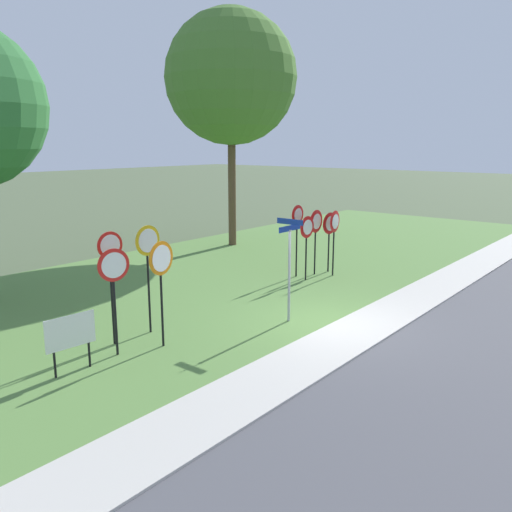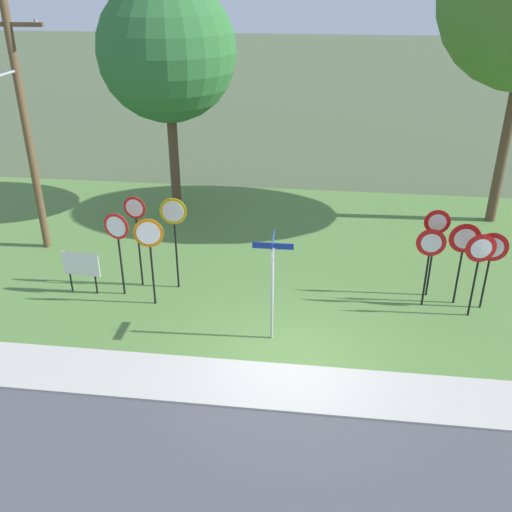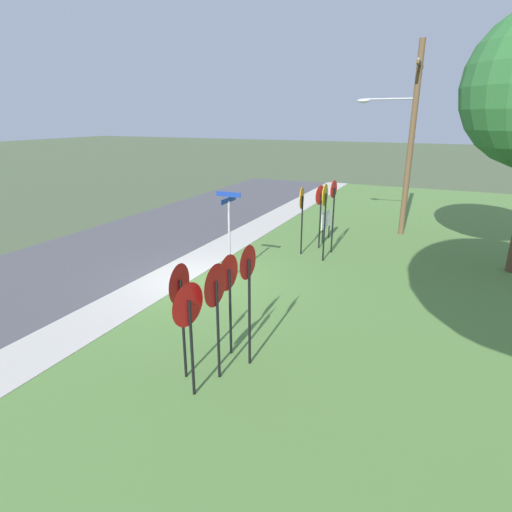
{
  "view_description": "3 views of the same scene",
  "coord_description": "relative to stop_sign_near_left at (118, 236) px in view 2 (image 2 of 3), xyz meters",
  "views": [
    {
      "loc": [
        -11.6,
        -6.88,
        4.76
      ],
      "look_at": [
        -0.07,
        2.55,
        1.56
      ],
      "focal_mm": 36.83,
      "sensor_mm": 36.0,
      "label": 1
    },
    {
      "loc": [
        0.55,
        -10.74,
        8.24
      ],
      "look_at": [
        -1.08,
        2.31,
        1.66
      ],
      "focal_mm": 39.91,
      "sensor_mm": 36.0,
      "label": 2
    },
    {
      "loc": [
        10.52,
        6.98,
        4.99
      ],
      "look_at": [
        0.61,
        2.47,
        1.34
      ],
      "focal_mm": 29.32,
      "sensor_mm": 36.0,
      "label": 3
    }
  ],
  "objects": [
    {
      "name": "stop_sign_far_center",
      "position": [
        1.43,
        0.57,
        0.22
      ],
      "size": [
        0.76,
        0.1,
        2.76
      ],
      "rotation": [
        0.0,
        0.0,
        0.03
      ],
      "color": "black",
      "rests_on": "grass_median"
    },
    {
      "name": "sidewalk_strip",
      "position": [
        4.9,
        -3.46,
        -1.81
      ],
      "size": [
        44.0,
        1.6,
        0.06
      ],
      "primitive_type": "cube",
      "color": "#BCB7AD",
      "rests_on": "ground_plane"
    },
    {
      "name": "yield_sign_far_right",
      "position": [
        9.88,
        0.48,
        -0.15
      ],
      "size": [
        0.8,
        0.14,
        2.24
      ],
      "rotation": [
        0.0,
        0.0,
        -0.14
      ],
      "color": "black",
      "rests_on": "grass_median"
    },
    {
      "name": "stop_sign_far_left",
      "position": [
        1.01,
        -0.4,
        0.06
      ],
      "size": [
        0.79,
        0.14,
        2.54
      ],
      "rotation": [
        0.0,
        0.0,
        0.14
      ],
      "color": "black",
      "rests_on": "grass_median"
    },
    {
      "name": "notice_board",
      "position": [
        -1.16,
        -0.02,
        -0.97
      ],
      "size": [
        1.1,
        0.12,
        1.25
      ],
      "rotation": [
        0.0,
        0.0,
        -0.08
      ],
      "color": "black",
      "rests_on": "grass_median"
    },
    {
      "name": "yield_sign_far_left",
      "position": [
        8.51,
        0.99,
        0.13
      ],
      "size": [
        0.69,
        0.1,
        2.6
      ],
      "rotation": [
        0.0,
        0.0,
        -0.02
      ],
      "color": "black",
      "rests_on": "grass_median"
    },
    {
      "name": "oak_tree_left",
      "position": [
        -0.14,
        6.67,
        3.95
      ],
      "size": [
        4.82,
        4.82,
        8.18
      ],
      "color": "brown",
      "rests_on": "grass_median"
    },
    {
      "name": "ground_plane",
      "position": [
        4.9,
        -2.66,
        -1.84
      ],
      "size": [
        160.0,
        160.0,
        0.0
      ],
      "primitive_type": "plane",
      "color": "#4C5B3D"
    },
    {
      "name": "street_name_post",
      "position": [
        4.37,
        -1.63,
        -0.13
      ],
      "size": [
        0.96,
        0.82,
        2.8
      ],
      "rotation": [
        0.0,
        0.0,
        0.02
      ],
      "color": "#9EA0A8",
      "rests_on": "grass_median"
    },
    {
      "name": "utility_pole",
      "position": [
        -3.59,
        2.56,
        2.46
      ],
      "size": [
        2.1,
        2.49,
        7.83
      ],
      "color": "brown",
      "rests_on": "grass_median"
    },
    {
      "name": "yield_sign_center",
      "position": [
        9.47,
        0.04,
        -0.02
      ],
      "size": [
        0.78,
        0.12,
        2.39
      ],
      "rotation": [
        0.0,
        0.0,
        0.1
      ],
      "color": "black",
      "rests_on": "grass_median"
    },
    {
      "name": "stop_sign_near_right",
      "position": [
        0.35,
        0.6,
        0.16
      ],
      "size": [
        0.64,
        0.11,
        2.75
      ],
      "rotation": [
        0.0,
        0.0,
        -0.1
      ],
      "color": "black",
      "rests_on": "grass_median"
    },
    {
      "name": "yield_sign_near_left",
      "position": [
        9.2,
        0.65,
        -0.02
      ],
      "size": [
        0.83,
        0.1,
        2.39
      ],
      "rotation": [
        0.0,
        0.0,
        0.01
      ],
      "color": "black",
      "rests_on": "grass_median"
    },
    {
      "name": "stop_sign_near_left",
      "position": [
        0.0,
        0.0,
        0.0
      ],
      "size": [
        0.73,
        0.17,
        2.48
      ],
      "rotation": [
        0.0,
        0.0,
        -0.2
      ],
      "color": "black",
      "rests_on": "grass_median"
    },
    {
      "name": "yield_sign_near_right",
      "position": [
        8.32,
        0.45,
        -0.12
      ],
      "size": [
        0.77,
        0.11,
        2.27
      ],
      "rotation": [
        0.0,
        0.0,
        -0.06
      ],
      "color": "black",
      "rests_on": "grass_median"
    },
    {
      "name": "grass_median",
      "position": [
        4.9,
        3.34,
        -1.82
      ],
      "size": [
        44.0,
        12.0,
        0.04
      ],
      "primitive_type": "cube",
      "color": "#567F3D",
      "rests_on": "ground_plane"
    }
  ]
}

